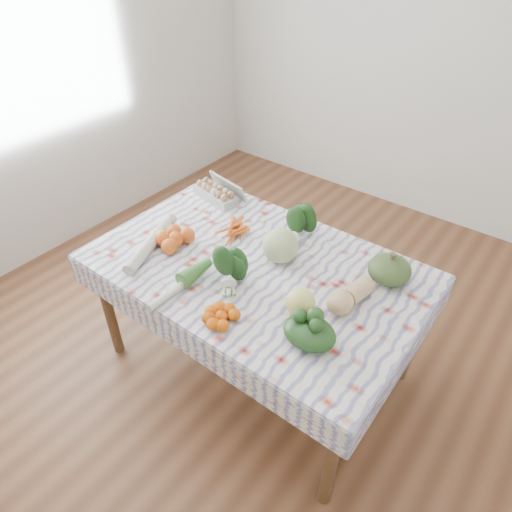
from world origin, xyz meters
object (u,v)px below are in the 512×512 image
at_px(egg_carton, 215,194).
at_px(grapefruit, 300,302).
at_px(kabocha_squash, 390,270).
at_px(dining_table, 256,278).
at_px(butternut_squash, 350,294).
at_px(cabbage, 281,245).

height_order(egg_carton, grapefruit, grapefruit).
bearing_deg(kabocha_squash, egg_carton, 176.93).
bearing_deg(dining_table, grapefruit, -22.57).
bearing_deg(butternut_squash, cabbage, 179.88).
height_order(butternut_squash, grapefruit, grapefruit).
xyz_separation_m(cabbage, grapefruit, (0.29, -0.26, -0.02)).
xyz_separation_m(kabocha_squash, butternut_squash, (-0.07, -0.26, -0.01)).
relative_size(kabocha_squash, butternut_squash, 0.81).
bearing_deg(dining_table, egg_carton, 148.69).
bearing_deg(grapefruit, butternut_squash, 51.61).
distance_m(egg_carton, kabocha_squash, 1.17).
relative_size(egg_carton, cabbage, 1.71).
xyz_separation_m(dining_table, egg_carton, (-0.59, 0.36, 0.13)).
xyz_separation_m(egg_carton, cabbage, (0.66, -0.25, 0.05)).
bearing_deg(grapefruit, cabbage, 138.12).
bearing_deg(grapefruit, dining_table, 157.43).
bearing_deg(grapefruit, kabocha_squash, 64.18).
bearing_deg(egg_carton, grapefruit, -17.63).
xyz_separation_m(dining_table, butternut_squash, (0.51, 0.03, 0.14)).
bearing_deg(butternut_squash, kabocha_squash, 84.85).
bearing_deg(egg_carton, kabocha_squash, 7.45).
relative_size(cabbage, grapefruit, 1.37).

